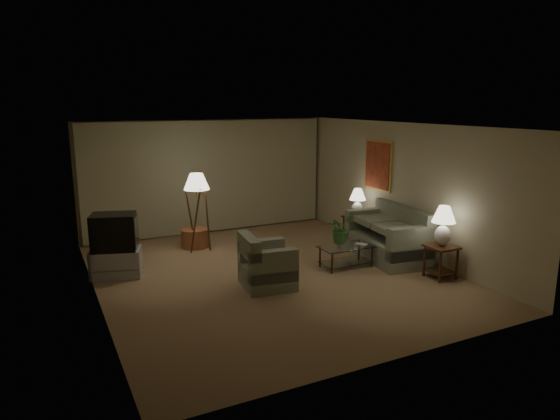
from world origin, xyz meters
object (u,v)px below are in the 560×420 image
object	(u,v)px
floor_lamp	(198,211)
armchair	(267,266)
sofa	(387,238)
crt_tv	(114,232)
side_table_far	(357,224)
side_table_near	(441,256)
table_lamp_near	(443,222)
ottoman	(195,238)
coffee_table	(346,253)
table_lamp_far	(358,200)
tv_cabinet	(116,263)
vase	(340,243)

from	to	relation	value
floor_lamp	armchair	bearing A→B (deg)	-80.91
sofa	crt_tv	size ratio (longest dim) A/B	2.38
sofa	side_table_far	xyz separation A→B (m)	(0.15, 1.25, -0.01)
side_table_near	table_lamp_near	world-z (taller)	table_lamp_near
table_lamp_near	ottoman	size ratio (longest dim) A/B	1.18
coffee_table	ottoman	distance (m)	3.40
side_table_near	table_lamp_far	size ratio (longest dim) A/B	0.96
coffee_table	ottoman	world-z (taller)	coffee_table
armchair	table_lamp_near	size ratio (longest dim) A/B	1.49
coffee_table	side_table_near	bearing A→B (deg)	-46.53
coffee_table	ottoman	bearing A→B (deg)	130.03
table_lamp_near	table_lamp_far	distance (m)	2.60
table_lamp_near	tv_cabinet	distance (m)	5.90
tv_cabinet	ottoman	xyz separation A→B (m)	(1.83, 1.16, -0.05)
table_lamp_far	coffee_table	xyz separation A→B (m)	(-1.18, -1.35, -0.69)
side_table_near	floor_lamp	xyz separation A→B (m)	(-3.38, 3.57, 0.46)
table_lamp_near	armchair	bearing A→B (deg)	161.47
sofa	tv_cabinet	xyz separation A→B (m)	(-5.05, 1.34, -0.17)
side_table_near	floor_lamp	world-z (taller)	floor_lamp
table_lamp_near	floor_lamp	distance (m)	4.92
table_lamp_near	side_table_far	bearing A→B (deg)	90.00
armchair	crt_tv	world-z (taller)	crt_tv
side_table_near	floor_lamp	bearing A→B (deg)	133.43
side_table_near	table_lamp_near	size ratio (longest dim) A/B	0.83
side_table_far	crt_tv	xyz separation A→B (m)	(-5.20, 0.09, 0.42)
sofa	ottoman	size ratio (longest dim) A/B	3.49
coffee_table	floor_lamp	distance (m)	3.25
side_table_far	floor_lamp	distance (m)	3.54
sofa	side_table_far	distance (m)	1.26
tv_cabinet	coffee_table	bearing A→B (deg)	-2.80
sofa	tv_cabinet	bearing A→B (deg)	-97.64
crt_tv	table_lamp_near	bearing A→B (deg)	-10.43
tv_cabinet	ottoman	size ratio (longest dim) A/B	1.64
side_table_far	table_lamp_near	bearing A→B (deg)	-90.00
armchair	side_table_far	bearing A→B (deg)	-54.42
side_table_far	crt_tv	distance (m)	5.22
coffee_table	vase	distance (m)	0.26
side_table_near	tv_cabinet	xyz separation A→B (m)	(-5.20, 2.69, -0.16)
side_table_far	crt_tv	bearing A→B (deg)	179.04
crt_tv	side_table_far	bearing A→B (deg)	15.94
sofa	armchair	bearing A→B (deg)	-75.61
armchair	vase	world-z (taller)	armchair
floor_lamp	sofa	bearing A→B (deg)	-34.50
side_table_far	table_lamp_far	size ratio (longest dim) A/B	0.96
side_table_near	table_lamp_far	distance (m)	2.66
sofa	tv_cabinet	size ratio (longest dim) A/B	2.13
table_lamp_far	side_table_far	bearing A→B (deg)	0.00
ottoman	crt_tv	bearing A→B (deg)	-147.59
sofa	table_lamp_near	size ratio (longest dim) A/B	2.94
side_table_near	side_table_far	bearing A→B (deg)	90.00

